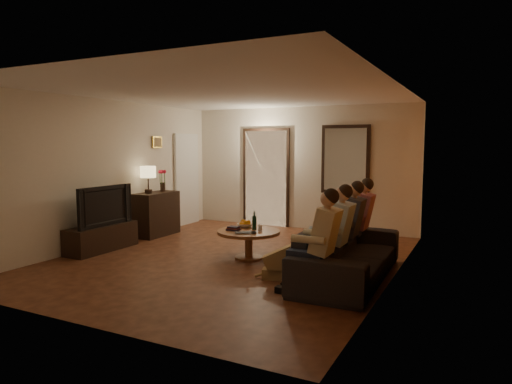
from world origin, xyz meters
The scene contains 33 objects.
floor centered at (0.00, 0.00, 0.00)m, with size 5.00×6.00×0.01m, color #3B1B10.
ceiling centered at (0.00, 0.00, 2.60)m, with size 5.00×6.00×0.01m, color white.
back_wall centered at (0.00, 3.00, 1.30)m, with size 5.00×0.02×2.60m, color beige.
front_wall centered at (0.00, -3.00, 1.30)m, with size 5.00×0.02×2.60m, color beige.
left_wall centered at (-2.50, 0.00, 1.30)m, with size 0.02×6.00×2.60m, color beige.
right_wall centered at (2.50, 0.00, 1.30)m, with size 0.02×6.00×2.60m, color beige.
orange_accent centered at (2.49, 0.00, 1.30)m, with size 0.01×6.00×2.60m, color orange.
kitchen_doorway centered at (-0.80, 2.98, 1.05)m, with size 1.00×0.06×2.10m, color #FFE0A5.
door_trim centered at (-0.80, 2.97, 1.05)m, with size 1.12×0.04×2.22m, color black.
fridge_glimpse centered at (-0.55, 2.98, 0.90)m, with size 0.45×0.03×1.70m, color silver.
mirror_frame centered at (1.00, 2.96, 1.50)m, with size 1.00×0.05×1.40m, color black.
mirror_glass centered at (1.00, 2.93, 1.50)m, with size 0.86×0.02×1.26m, color white.
white_door centered at (-2.46, 2.30, 1.02)m, with size 0.06×0.85×2.04m, color white.
framed_art centered at (-2.47, 1.30, 1.85)m, with size 0.03×0.28×0.24m, color #B28C33.
art_canvas centered at (-2.46, 1.30, 1.85)m, with size 0.01×0.22×0.18m, color brown.
dresser centered at (-2.25, 0.96, 0.43)m, with size 0.45×0.97×0.86m, color black.
table_lamp centered at (-2.25, 0.74, 1.13)m, with size 0.30×0.30×0.54m, color beige, non-canonical shape.
flower_vase centered at (-2.25, 1.18, 1.08)m, with size 0.14×0.14×0.44m, color red, non-canonical shape.
tv_stand centered at (-2.25, -0.50, 0.22)m, with size 0.45×1.31×0.44m, color black.
tv centered at (-2.25, -0.50, 0.77)m, with size 0.15×1.17×0.68m, color black.
sofa centered at (1.96, -0.20, 0.36)m, with size 0.96×2.45×0.71m, color black.
person_a centered at (1.86, -1.10, 0.60)m, with size 0.60×0.40×1.20m, color tan, non-canonical shape.
person_b centered at (1.86, -0.50, 0.60)m, with size 0.60×0.40×1.20m, color tan, non-canonical shape.
person_c centered at (1.86, 0.10, 0.60)m, with size 0.60×0.40×1.20m, color tan, non-canonical shape.
person_d centered at (1.86, 0.70, 0.60)m, with size 0.60×0.40×1.20m, color tan, non-canonical shape.
dog centered at (1.16, -0.67, 0.28)m, with size 0.56×0.24×0.56m, color #A77B4D, non-canonical shape.
coffee_table centered at (0.25, 0.14, 0.23)m, with size 0.99×0.99×0.45m, color brown.
bowl centered at (0.07, 0.36, 0.48)m, with size 0.26×0.26×0.06m, color white.
oranges centered at (0.07, 0.36, 0.55)m, with size 0.20×0.20×0.08m, color orange, non-canonical shape.
wine_bottle centered at (0.30, 0.24, 0.60)m, with size 0.07×0.07×0.31m, color black, non-canonical shape.
wine_glass centered at (0.43, 0.19, 0.50)m, with size 0.06×0.06×0.10m, color silver.
book_stack centered at (0.03, 0.04, 0.48)m, with size 0.20×0.15×0.07m, color black, non-canonical shape.
laptop centered at (0.35, -0.14, 0.46)m, with size 0.33×0.21×0.03m, color black.
Camera 1 is at (3.55, -6.16, 1.81)m, focal length 32.00 mm.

